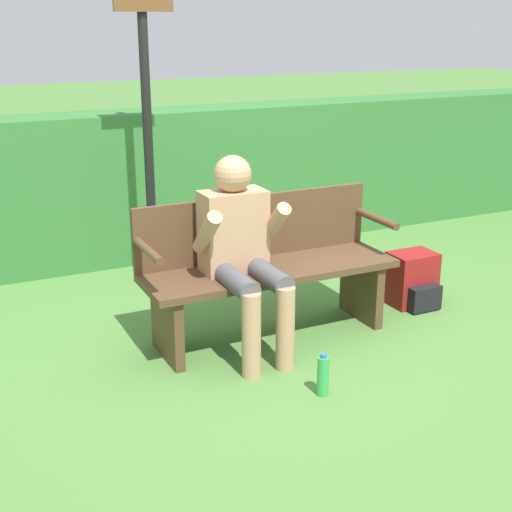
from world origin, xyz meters
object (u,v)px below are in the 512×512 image
at_px(person_seated, 241,245).
at_px(backpack, 413,280).
at_px(park_bench, 266,267).
at_px(water_bottle, 323,376).
at_px(signpost, 147,101).

bearing_deg(person_seated, backpack, 4.78).
relative_size(park_bench, backpack, 4.24).
distance_m(person_seated, backpack, 1.49).
xyz_separation_m(park_bench, backpack, (1.17, -0.02, -0.28)).
bearing_deg(water_bottle, park_bench, 84.63).
xyz_separation_m(park_bench, signpost, (-0.37, 1.20, 0.94)).
bearing_deg(signpost, water_bottle, -82.15).
xyz_separation_m(person_seated, backpack, (1.40, 0.12, -0.49)).
bearing_deg(park_bench, water_bottle, -95.37).
relative_size(person_seated, backpack, 3.11).
xyz_separation_m(backpack, signpost, (-1.54, 1.22, 1.22)).
height_order(backpack, water_bottle, backpack).
bearing_deg(signpost, backpack, -38.46).
bearing_deg(backpack, water_bottle, -145.88).
relative_size(person_seated, signpost, 0.50).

